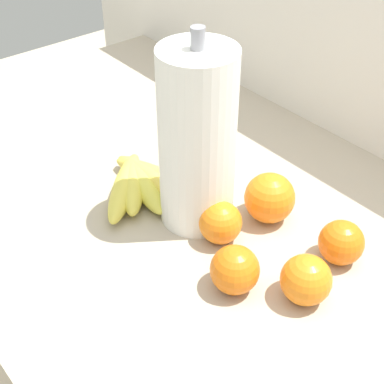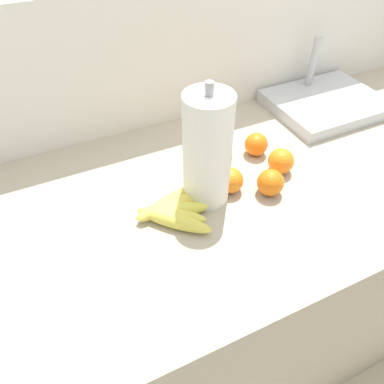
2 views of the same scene
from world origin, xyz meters
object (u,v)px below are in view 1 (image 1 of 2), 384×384
object	(u,v)px
orange_far_right	(341,242)
orange_front	(220,223)
banana_bunch	(142,183)
paper_towel_roll	(197,141)
orange_back_left	(270,198)
orange_center	(235,270)
orange_right	(308,278)

from	to	relation	value
orange_far_right	orange_front	world-z (taller)	same
banana_bunch	paper_towel_roll	world-z (taller)	paper_towel_roll
orange_far_right	paper_towel_roll	bearing A→B (deg)	-155.39
orange_far_right	orange_front	xyz separation A→B (m)	(-0.14, -0.10, -0.00)
orange_back_left	orange_center	distance (m)	0.16
banana_bunch	orange_center	xyz separation A→B (m)	(0.26, -0.03, 0.02)
banana_bunch	orange_right	xyz separation A→B (m)	(0.33, 0.04, 0.02)
orange_center	orange_right	bearing A→B (deg)	41.04
orange_back_left	paper_towel_roll	size ratio (longest dim) A/B	0.26
banana_bunch	orange_center	bearing A→B (deg)	-6.33
orange_right	banana_bunch	bearing A→B (deg)	-173.75
orange_back_left	orange_front	bearing A→B (deg)	-96.95
banana_bunch	paper_towel_roll	distance (m)	0.16
orange_right	orange_far_right	size ratio (longest dim) A/B	1.05
orange_far_right	orange_right	bearing A→B (deg)	-79.33
banana_bunch	orange_far_right	world-z (taller)	orange_far_right
orange_back_left	orange_center	size ratio (longest dim) A/B	1.17
banana_bunch	orange_far_right	size ratio (longest dim) A/B	3.02
banana_bunch	orange_right	distance (m)	0.33
banana_bunch	orange_center	distance (m)	0.26
orange_right	orange_back_left	world-z (taller)	orange_back_left
orange_back_left	orange_right	bearing A→B (deg)	-27.96
orange_back_left	orange_front	distance (m)	0.09
orange_back_left	paper_towel_roll	xyz separation A→B (m)	(-0.08, -0.08, 0.10)
orange_front	banana_bunch	bearing A→B (deg)	-172.35
orange_far_right	orange_center	bearing A→B (deg)	-110.11
banana_bunch	orange_back_left	xyz separation A→B (m)	(0.18, 0.12, 0.02)
banana_bunch	paper_towel_roll	bearing A→B (deg)	16.92
orange_right	orange_back_left	size ratio (longest dim) A/B	0.87
paper_towel_roll	orange_right	bearing A→B (deg)	1.15
orange_right	orange_center	world-z (taller)	orange_right
orange_far_right	orange_center	world-z (taller)	orange_center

